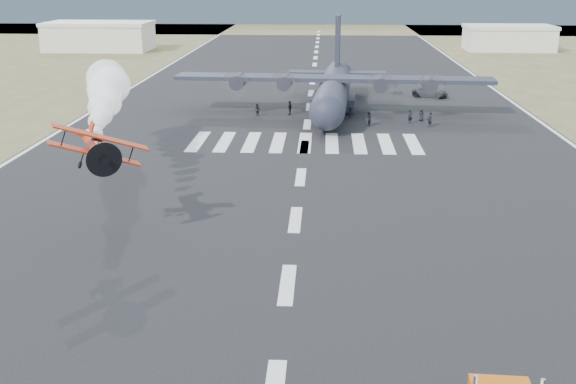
# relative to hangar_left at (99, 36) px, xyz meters

# --- Properties ---
(scrub_far) EXTENTS (500.00, 80.00, 0.00)m
(scrub_far) POSITION_rel_hangar_left_xyz_m (52.00, 85.00, -3.41)
(scrub_far) COLOR brown
(scrub_far) RESTS_ON ground
(runway_markings) EXTENTS (60.00, 260.00, 0.01)m
(runway_markings) POSITION_rel_hangar_left_xyz_m (52.00, -85.00, -3.40)
(runway_markings) COLOR silver
(runway_markings) RESTS_ON ground
(ridge_seg_d) EXTENTS (150.00, 50.00, 13.00)m
(ridge_seg_d) POSITION_rel_hangar_left_xyz_m (52.00, 115.00, 3.09)
(ridge_seg_d) COLOR #8297A5
(ridge_seg_d) RESTS_ON ground
(ridge_seg_e) EXTENTS (150.00, 50.00, 15.00)m
(ridge_seg_e) POSITION_rel_hangar_left_xyz_m (117.00, 115.00, 4.09)
(ridge_seg_e) COLOR #8297A5
(ridge_seg_e) RESTS_ON ground
(hangar_left) EXTENTS (24.50, 14.50, 6.70)m
(hangar_left) POSITION_rel_hangar_left_xyz_m (0.00, 0.00, 0.00)
(hangar_left) COLOR beige
(hangar_left) RESTS_ON ground
(hangar_right) EXTENTS (20.50, 12.50, 5.90)m
(hangar_right) POSITION_rel_hangar_left_xyz_m (98.00, 5.00, -0.40)
(hangar_right) COLOR beige
(hangar_right) RESTS_ON ground
(aerobatic_biplane) EXTENTS (6.46, 6.31, 3.76)m
(aerobatic_biplane) POSITION_rel_hangar_left_xyz_m (38.23, -125.37, 3.24)
(aerobatic_biplane) COLOR #B3260B
(smoke_trail) EXTENTS (9.00, 27.96, 4.27)m
(smoke_trail) POSITION_rel_hangar_left_xyz_m (32.32, -102.18, 3.43)
(smoke_trail) COLOR white
(transport_aircraft) EXTENTS (42.08, 34.63, 12.15)m
(transport_aircraft) POSITION_rel_hangar_left_xyz_m (55.29, -75.71, -0.28)
(transport_aircraft) COLOR black
(transport_aircraft) RESTS_ON ground
(support_vehicle) EXTENTS (5.86, 4.34, 1.48)m
(support_vehicle) POSITION_rel_hangar_left_xyz_m (70.09, -63.79, -2.67)
(support_vehicle) COLOR black
(support_vehicle) RESTS_ON ground
(crew_a) EXTENTS (0.82, 0.87, 1.87)m
(crew_a) POSITION_rel_hangar_left_xyz_m (67.04, -85.74, -2.47)
(crew_a) COLOR black
(crew_a) RESTS_ON ground
(crew_b) EXTENTS (0.84, 1.05, 1.88)m
(crew_b) POSITION_rel_hangar_left_xyz_m (59.56, -85.67, -2.47)
(crew_b) COLOR black
(crew_b) RESTS_ON ground
(crew_c) EXTENTS (1.07, 1.05, 1.59)m
(crew_c) POSITION_rel_hangar_left_xyz_m (57.51, -80.87, -2.61)
(crew_c) COLOR black
(crew_c) RESTS_ON ground
(crew_d) EXTENTS (0.88, 1.22, 1.88)m
(crew_d) POSITION_rel_hangar_left_xyz_m (49.53, -78.92, -2.47)
(crew_d) COLOR black
(crew_d) RESTS_ON ground
(crew_e) EXTENTS (0.86, 0.66, 1.57)m
(crew_e) POSITION_rel_hangar_left_xyz_m (66.43, -82.10, -2.62)
(crew_e) COLOR black
(crew_e) RESTS_ON ground
(crew_f) EXTENTS (1.17, 1.72, 1.78)m
(crew_f) POSITION_rel_hangar_left_xyz_m (53.84, -86.19, -2.52)
(crew_f) COLOR black
(crew_f) RESTS_ON ground
(crew_g) EXTENTS (0.82, 0.77, 1.78)m
(crew_g) POSITION_rel_hangar_left_xyz_m (64.84, -83.71, -2.52)
(crew_g) COLOR black
(crew_g) RESTS_ON ground
(crew_h) EXTENTS (0.89, 0.86, 1.58)m
(crew_h) POSITION_rel_hangar_left_xyz_m (45.28, -79.79, -2.62)
(crew_h) COLOR black
(crew_h) RESTS_ON ground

